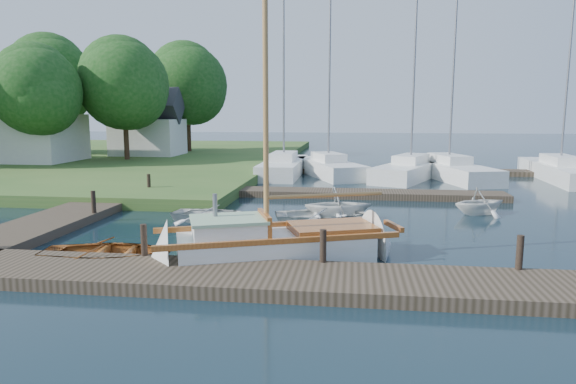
# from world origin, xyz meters

# --- Properties ---
(ground) EXTENTS (160.00, 160.00, 0.00)m
(ground) POSITION_xyz_m (0.00, 0.00, 0.00)
(ground) COLOR black
(ground) RESTS_ON ground
(near_dock) EXTENTS (18.00, 2.20, 0.30)m
(near_dock) POSITION_xyz_m (0.00, -6.00, 0.15)
(near_dock) COLOR #32291C
(near_dock) RESTS_ON ground
(left_dock) EXTENTS (2.20, 18.00, 0.30)m
(left_dock) POSITION_xyz_m (-8.00, 2.00, 0.15)
(left_dock) COLOR #32291C
(left_dock) RESTS_ON ground
(far_dock) EXTENTS (14.00, 1.60, 0.30)m
(far_dock) POSITION_xyz_m (2.00, 6.50, 0.15)
(far_dock) COLOR #32291C
(far_dock) RESTS_ON ground
(pontoon) EXTENTS (30.00, 1.60, 0.30)m
(pontoon) POSITION_xyz_m (10.00, 16.00, 0.15)
(pontoon) COLOR #32291C
(pontoon) RESTS_ON ground
(mooring_post_1) EXTENTS (0.16, 0.16, 0.80)m
(mooring_post_1) POSITION_xyz_m (-3.00, -5.00, 0.70)
(mooring_post_1) COLOR black
(mooring_post_1) RESTS_ON near_dock
(mooring_post_2) EXTENTS (0.16, 0.16, 0.80)m
(mooring_post_2) POSITION_xyz_m (1.50, -5.00, 0.70)
(mooring_post_2) COLOR black
(mooring_post_2) RESTS_ON near_dock
(mooring_post_3) EXTENTS (0.16, 0.16, 0.80)m
(mooring_post_3) POSITION_xyz_m (6.00, -5.00, 0.70)
(mooring_post_3) COLOR black
(mooring_post_3) RESTS_ON near_dock
(mooring_post_4) EXTENTS (0.16, 0.16, 0.80)m
(mooring_post_4) POSITION_xyz_m (-7.00, 0.00, 0.70)
(mooring_post_4) COLOR black
(mooring_post_4) RESTS_ON left_dock
(mooring_post_5) EXTENTS (0.16, 0.16, 0.80)m
(mooring_post_5) POSITION_xyz_m (-7.00, 5.00, 0.70)
(mooring_post_5) COLOR black
(mooring_post_5) RESTS_ON left_dock
(sailboat) EXTENTS (7.38, 4.36, 9.83)m
(sailboat) POSITION_xyz_m (0.30, -3.91, 0.34)
(sailboat) COLOR white
(sailboat) RESTS_ON ground
(dinghy) EXTENTS (3.66, 2.83, 0.70)m
(dinghy) POSITION_xyz_m (-4.15, -4.70, 0.35)
(dinghy) COLOR brown
(dinghy) RESTS_ON ground
(tender_a) EXTENTS (3.34, 2.57, 0.64)m
(tender_a) POSITION_xyz_m (-2.74, 0.58, 0.32)
(tender_a) COLOR white
(tender_a) RESTS_ON ground
(tender_b) EXTENTS (2.82, 2.57, 1.28)m
(tender_b) POSITION_xyz_m (1.65, 1.50, 0.64)
(tender_b) COLOR white
(tender_b) RESTS_ON ground
(tender_c) EXTENTS (3.79, 3.02, 0.70)m
(tender_c) POSITION_xyz_m (1.15, 0.84, 0.35)
(tender_c) COLOR white
(tender_c) RESTS_ON ground
(tender_d) EXTENTS (2.80, 2.66, 1.15)m
(tender_d) POSITION_xyz_m (6.98, 3.08, 0.58)
(tender_d) COLOR white
(tender_d) RESTS_ON ground
(marina_boat_0) EXTENTS (2.22, 8.39, 11.52)m
(marina_boat_0) POSITION_xyz_m (-2.14, 14.46, 0.57)
(marina_boat_0) COLOR white
(marina_boat_0) RESTS_ON ground
(marina_boat_1) EXTENTS (5.00, 7.90, 10.35)m
(marina_boat_1) POSITION_xyz_m (0.63, 14.33, 0.57)
(marina_boat_1) COLOR white
(marina_boat_1) RESTS_ON ground
(marina_boat_2) EXTENTS (5.25, 8.28, 11.91)m
(marina_boat_2) POSITION_xyz_m (5.49, 13.61, 0.58)
(marina_boat_2) COLOR white
(marina_boat_2) RESTS_ON ground
(marina_boat_3) EXTENTS (4.55, 9.21, 11.13)m
(marina_boat_3) POSITION_xyz_m (7.73, 14.06, 0.57)
(marina_boat_3) COLOR white
(marina_boat_3) RESTS_ON ground
(marina_boat_5) EXTENTS (2.61, 9.64, 12.14)m
(marina_boat_5) POSITION_xyz_m (13.97, 14.15, 0.57)
(marina_boat_5) COLOR white
(marina_boat_5) RESTS_ON ground
(house_a) EXTENTS (6.30, 5.00, 6.29)m
(house_a) POSITION_xyz_m (-20.00, 16.00, 2.96)
(house_a) COLOR silver
(house_a) RESTS_ON shore
(house_c) EXTENTS (5.25, 4.00, 5.28)m
(house_c) POSITION_xyz_m (-14.00, 22.00, 2.58)
(house_c) COLOR silver
(house_c) RESTS_ON shore
(tree_2) EXTENTS (5.83, 5.75, 7.82)m
(tree_2) POSITION_xyz_m (-18.00, 14.05, 5.25)
(tree_2) COLOR #332114
(tree_2) RESTS_ON shore
(tree_3) EXTENTS (6.41, 6.38, 8.74)m
(tree_3) POSITION_xyz_m (-14.00, 18.05, 5.81)
(tree_3) COLOR #332114
(tree_3) RESTS_ON shore
(tree_4) EXTENTS (7.01, 7.01, 9.66)m
(tree_4) POSITION_xyz_m (-22.00, 22.05, 6.37)
(tree_4) COLOR #332114
(tree_4) RESTS_ON shore
(tree_7) EXTENTS (6.83, 6.83, 9.38)m
(tree_7) POSITION_xyz_m (-12.00, 26.05, 6.20)
(tree_7) COLOR #332114
(tree_7) RESTS_ON shore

